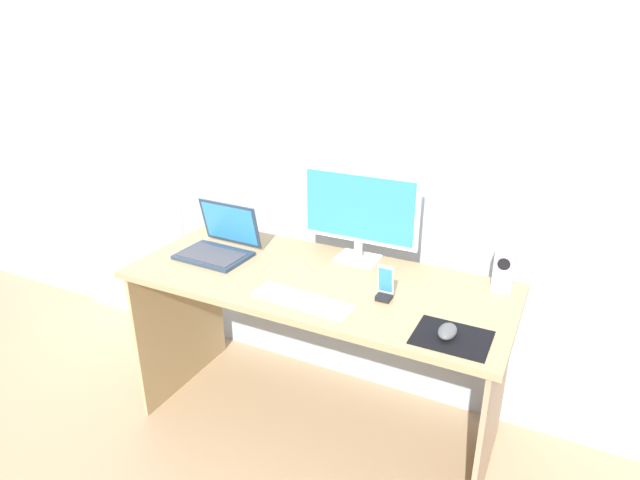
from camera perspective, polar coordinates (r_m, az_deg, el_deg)
The scene contains 11 objects.
ground_plane at distance 2.62m, azimuth -0.31°, elevation -19.03°, with size 8.00×8.00×0.00m, color tan.
wall_back at distance 2.39m, azimuth 4.32°, elevation 10.78°, with size 6.00×0.04×2.50m, color #9DADBB.
door_left at distance 3.25m, azimuth -20.62°, elevation 8.21°, with size 0.82×0.02×2.02m, color white.
desk at distance 2.26m, azimuth -0.35°, elevation -7.46°, with size 1.57×0.66×0.76m.
monitor at distance 2.27m, azimuth 4.20°, elevation 2.97°, with size 0.52×0.14×0.40m.
speaker_right at distance 2.18m, azimuth 19.07°, elevation -2.63°, with size 0.07×0.08×0.20m.
laptop at distance 2.43m, azimuth -10.71°, elevation -0.48°, with size 0.31×0.27×0.22m.
keyboard_external at distance 2.01m, azimuth -1.90°, elevation -6.46°, with size 0.39×0.12×0.01m, color white.
mousepad at distance 1.86m, azimuth 13.86°, elevation -10.04°, with size 0.25×0.20×0.00m, color black.
mouse at distance 1.85m, azimuth 13.42°, elevation -9.44°, with size 0.06×0.10×0.04m, color #555757.
phone_in_dock at distance 2.03m, azimuth 6.94°, elevation -5.04°, with size 0.06×0.05×0.14m.
Camera 1 is at (0.88, -1.74, 1.74)m, focal length 30.04 mm.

